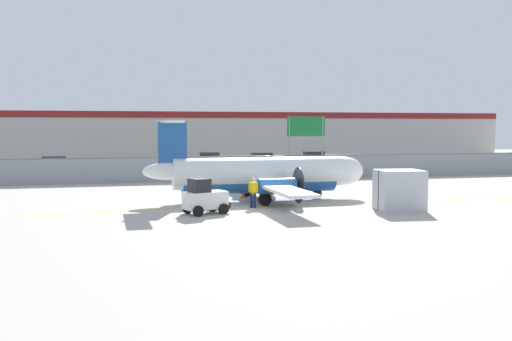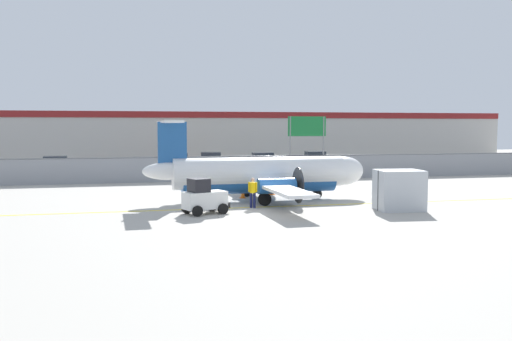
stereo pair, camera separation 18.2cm
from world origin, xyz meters
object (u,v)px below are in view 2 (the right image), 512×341
cargo_container (399,190)px  ground_crew_worker (253,191)px  parked_car_4 (210,159)px  traffic_cone_near_left (243,193)px  parked_car_2 (145,166)px  parked_car_7 (316,158)px  parked_car_5 (264,160)px  traffic_cone_near_right (272,190)px  parked_car_0 (54,164)px  parked_car_6 (324,164)px  commuter_airplane (264,175)px  parked_car_3 (175,161)px  highway_sign (307,131)px  parked_car_1 (84,168)px  baggage_tug (204,198)px

cargo_container → ground_crew_worker: bearing=166.4°
cargo_container → parked_car_4: bearing=104.0°
traffic_cone_near_left → parked_car_2: bearing=105.7°
parked_car_7 → parked_car_5: bearing=-163.0°
cargo_container → traffic_cone_near_right: cargo_container is taller
ground_crew_worker → parked_car_5: size_ratio=0.40×
cargo_container → parked_car_5: 32.81m
parked_car_0 → parked_car_6: bearing=162.5°
commuter_airplane → parked_car_3: bearing=94.4°
parked_car_3 → highway_sign: 16.84m
traffic_cone_near_left → parked_car_4: 28.18m
parked_car_1 → parked_car_4: 17.03m
parked_car_0 → highway_sign: (22.93, -9.05, 3.24)m
parked_car_5 → parked_car_6: bearing=-65.1°
parked_car_0 → highway_sign: 24.87m
parked_car_5 → parked_car_6: size_ratio=0.98×
ground_crew_worker → parked_car_6: (12.10, 21.36, -0.06)m
commuter_airplane → parked_car_4: 29.64m
cargo_container → commuter_airplane: bearing=144.0°
commuter_airplane → traffic_cone_near_left: size_ratio=25.05×
baggage_tug → parked_car_2: size_ratio=0.61×
baggage_tug → traffic_cone_near_left: (3.35, 6.02, -0.54)m
parked_car_2 → parked_car_5: 14.71m
parked_car_1 → parked_car_5: size_ratio=1.02×
traffic_cone_near_left → highway_sign: size_ratio=0.12×
parked_car_4 → highway_sign: 15.90m
cargo_container → parked_car_5: (0.57, 32.81, -0.21)m
traffic_cone_near_left → highway_sign: 17.16m
parked_car_3 → parked_car_6: bearing=140.6°
parked_car_7 → highway_sign: size_ratio=0.78×
parked_car_1 → parked_car_6: same height
parked_car_4 → parked_car_0: bearing=23.2°
ground_crew_worker → parked_car_6: bearing=1.6°
ground_crew_worker → parked_car_2: size_ratio=0.40×
ground_crew_worker → parked_car_6: size_ratio=0.40×
parked_car_1 → parked_car_7: 27.38m
cargo_container → parked_car_3: 34.88m
parked_car_2 → commuter_airplane: bearing=106.4°
cargo_container → parked_car_2: 29.27m
parked_car_7 → parked_car_4: bearing=179.7°
parked_car_0 → parked_car_1: bearing=113.5°
parked_car_2 → parked_car_1: bearing=23.0°
parked_car_4 → highway_sign: highway_sign is taller
ground_crew_worker → parked_car_3: size_ratio=0.39×
baggage_tug → parked_car_0: size_ratio=0.60×
ground_crew_worker → parked_car_1: 23.75m
traffic_cone_near_right → commuter_airplane: bearing=-114.3°
ground_crew_worker → parked_car_0: (-13.58, 27.58, -0.06)m
traffic_cone_near_right → parked_car_0: (-16.25, 21.77, 0.58)m
ground_crew_worker → parked_car_1: size_ratio=0.40×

